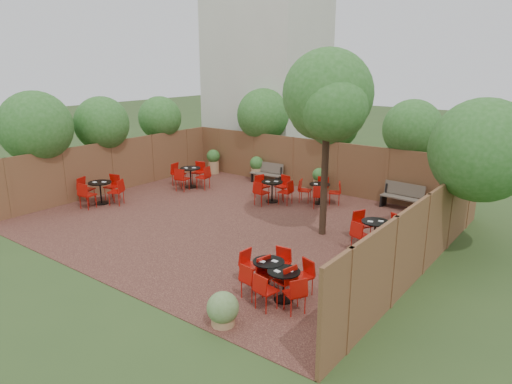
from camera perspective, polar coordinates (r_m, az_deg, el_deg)
The scene contains 13 objects.
ground at distance 14.82m, azimuth -2.95°, elevation -3.77°, with size 80.00×80.00×0.00m, color #354F23.
courtyard_paving at distance 14.81m, azimuth -2.95°, elevation -3.74°, with size 12.00×10.00×0.02m, color #311814.
fence_back at distance 18.49m, azimuth 7.07°, elevation 3.33°, with size 12.00×0.08×2.00m, color brown.
fence_left at distance 18.85m, azimuth -17.09°, elevation 2.99°, with size 0.08×10.00×2.00m, color brown.
fence_right at distance 11.74m, azimuth 20.04°, elevation -4.92°, with size 0.08×10.00×2.00m, color brown.
neighbour_building at distance 23.05m, azimuth 1.32°, elevation 13.44°, with size 5.00×4.00×8.00m, color beige.
overhang_foliage at distance 16.59m, azimuth -0.79°, elevation 7.94°, with size 15.86×10.59×2.63m.
courtyard_tree at distance 13.10m, azimuth 8.72°, elevation 11.03°, with size 2.68×2.58×5.31m.
park_bench_left at distance 19.35m, azimuth 1.37°, elevation 2.38°, with size 1.42×0.55×0.86m.
park_bench_right at distance 16.74m, azimuth 17.55°, elevation -0.47°, with size 1.47×0.56×0.89m.
bistro_tables at distance 14.95m, azimuth -1.94°, elevation -1.73°, with size 11.02×8.08×0.92m.
planters at distance 18.16m, azimuth 2.22°, elevation 1.83°, with size 10.50×4.58×1.09m.
low_shrubs at distance 9.67m, azimuth 6.20°, elevation -12.77°, with size 2.50×3.16×0.73m.
Camera 1 is at (9.06, -10.62, 4.97)m, focal length 32.64 mm.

